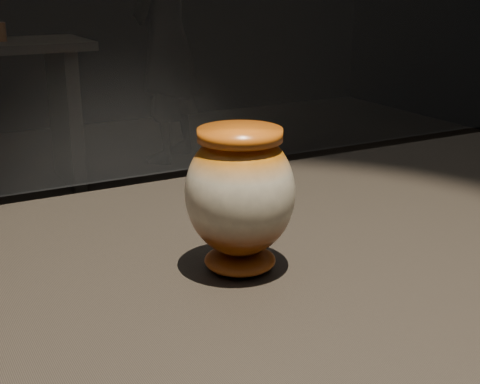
# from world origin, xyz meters

# --- Properties ---
(main_vase) EXTENTS (0.15, 0.15, 0.19)m
(main_vase) POSITION_xyz_m (-0.09, -0.02, 1.00)
(main_vase) COLOR #652B09
(main_vase) RESTS_ON display_plinth
(back_vase_right) EXTENTS (0.07, 0.07, 0.11)m
(back_vase_right) POSITION_xyz_m (0.19, 3.38, 0.95)
(back_vase_right) COLOR brown
(back_vase_right) RESTS_ON back_shelf
(visitor) EXTENTS (0.74, 0.73, 1.73)m
(visitor) POSITION_xyz_m (1.31, 3.60, 0.86)
(visitor) COLOR black
(visitor) RESTS_ON ground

